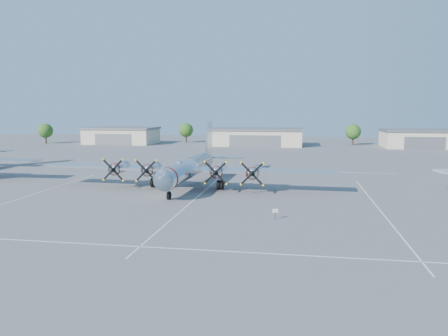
% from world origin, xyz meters
% --- Properties ---
extents(ground, '(260.00, 260.00, 0.00)m').
position_xyz_m(ground, '(0.00, 0.00, 0.00)').
color(ground, '#525255').
rests_on(ground, ground).
extents(parking_lines, '(60.00, 50.08, 0.01)m').
position_xyz_m(parking_lines, '(0.00, -1.75, 0.01)').
color(parking_lines, silver).
rests_on(parking_lines, ground).
extents(hangar_west, '(22.60, 14.60, 5.40)m').
position_xyz_m(hangar_west, '(-45.00, 81.96, 2.71)').
color(hangar_west, beige).
rests_on(hangar_west, ground).
extents(hangar_center, '(28.60, 14.60, 5.40)m').
position_xyz_m(hangar_center, '(0.00, 81.96, 2.71)').
color(hangar_center, beige).
rests_on(hangar_center, ground).
extents(hangar_east, '(20.60, 14.60, 5.40)m').
position_xyz_m(hangar_east, '(48.00, 81.96, 2.71)').
color(hangar_east, beige).
rests_on(hangar_east, ground).
extents(tree_far_west, '(4.80, 4.80, 6.64)m').
position_xyz_m(tree_far_west, '(-70.00, 78.00, 4.22)').
color(tree_far_west, '#382619').
rests_on(tree_far_west, ground).
extents(tree_west, '(4.80, 4.80, 6.64)m').
position_xyz_m(tree_west, '(-25.00, 90.00, 4.22)').
color(tree_west, '#382619').
rests_on(tree_west, ground).
extents(tree_east, '(4.80, 4.80, 6.64)m').
position_xyz_m(tree_east, '(30.00, 88.00, 4.22)').
color(tree_east, '#382619').
rests_on(tree_east, ground).
extents(main_bomber_b29, '(42.71, 29.91, 9.25)m').
position_xyz_m(main_bomber_b29, '(-2.84, 6.56, 0.00)').
color(main_bomber_b29, silver).
rests_on(main_bomber_b29, ground).
extents(info_placard, '(0.57, 0.21, 1.12)m').
position_xyz_m(info_placard, '(10.55, -11.07, 0.79)').
color(info_placard, black).
rests_on(info_placard, ground).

